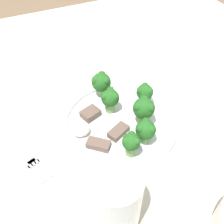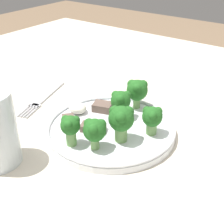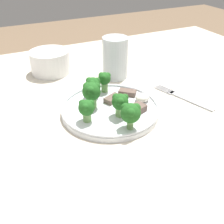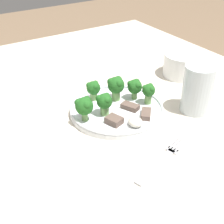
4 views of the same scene
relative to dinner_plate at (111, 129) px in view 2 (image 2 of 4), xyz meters
The scene contains 13 objects.
table 0.12m from the dinner_plate, 52.41° to the right, with size 1.33×1.13×0.76m.
dinner_plate is the anchor object (origin of this frame).
fork 0.20m from the dinner_plate, ahead, with size 0.07×0.17×0.00m.
broccoli_floret_near_rim_left 0.10m from the dinner_plate, 87.95° to the right, with size 0.04×0.04×0.06m.
broccoli_floret_center_left 0.08m from the dinner_plate, 103.81° to the left, with size 0.04×0.04×0.05m.
broccoli_floret_back_left 0.06m from the dinner_plate, 148.94° to the left, with size 0.04×0.04×0.06m.
broccoli_floret_front_left 0.09m from the dinner_plate, 74.91° to the left, with size 0.03×0.03×0.05m.
broccoli_floret_center_back 0.05m from the dinner_plate, 80.96° to the right, with size 0.04×0.04×0.06m.
broccoli_floret_mid_cluster 0.08m from the dinner_plate, 159.22° to the right, with size 0.04×0.04×0.05m.
meat_slice_front_slice 0.08m from the dinner_plate, 30.38° to the left, with size 0.05×0.05×0.01m.
meat_slice_middle_slice 0.03m from the dinner_plate, 54.47° to the left, with size 0.05×0.04×0.01m.
meat_slice_rear_slice 0.07m from the dinner_plate, 38.66° to the right, with size 0.04×0.04×0.02m.
sauce_dollop 0.09m from the dinner_plate, ahead, with size 0.04×0.03×0.02m.
Camera 2 is at (-0.32, 0.44, 1.08)m, focal length 50.00 mm.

